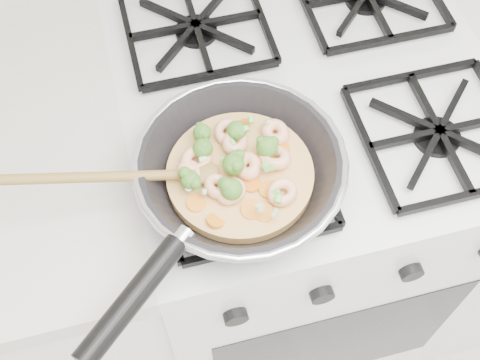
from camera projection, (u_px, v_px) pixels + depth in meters
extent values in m
cube|color=white|center=(290.00, 216.00, 1.37)|extent=(0.60, 0.60, 0.90)
cube|color=black|center=(335.00, 348.00, 1.22)|extent=(0.48, 0.00, 0.40)
cube|color=black|center=(310.00, 78.00, 0.98)|extent=(0.56, 0.56, 0.02)
torus|color=silver|center=(240.00, 162.00, 0.82)|extent=(0.29, 0.29, 0.01)
cylinder|color=black|center=(132.00, 299.00, 0.72)|extent=(0.15, 0.14, 0.03)
cylinder|color=tan|center=(240.00, 175.00, 0.85)|extent=(0.20, 0.20, 0.02)
ellipsoid|color=olive|center=(203.00, 173.00, 0.83)|extent=(0.05, 0.04, 0.01)
cylinder|color=olive|center=(92.00, 177.00, 0.79)|extent=(0.26, 0.04, 0.07)
torus|color=#F7BC92|center=(231.00, 191.00, 0.81)|extent=(0.06, 0.06, 0.02)
torus|color=#F7BC92|center=(248.00, 166.00, 0.83)|extent=(0.05, 0.04, 0.03)
torus|color=#F7BC92|center=(282.00, 192.00, 0.81)|extent=(0.06, 0.06, 0.02)
torus|color=#F7BC92|center=(275.00, 132.00, 0.86)|extent=(0.06, 0.06, 0.03)
torus|color=#F7BC92|center=(196.00, 160.00, 0.84)|extent=(0.06, 0.07, 0.03)
torus|color=#F7BC92|center=(217.00, 186.00, 0.82)|extent=(0.05, 0.05, 0.02)
torus|color=#F7BC92|center=(226.00, 131.00, 0.86)|extent=(0.05, 0.05, 0.02)
torus|color=#F7BC92|center=(274.00, 157.00, 0.84)|extent=(0.07, 0.07, 0.02)
torus|color=#F7BC92|center=(235.00, 142.00, 0.85)|extent=(0.06, 0.06, 0.02)
torus|color=#F7BC92|center=(190.00, 172.00, 0.83)|extent=(0.05, 0.04, 0.02)
ellipsoid|color=#4C822A|center=(231.00, 189.00, 0.80)|extent=(0.04, 0.04, 0.03)
ellipsoid|color=#4C822A|center=(267.00, 147.00, 0.84)|extent=(0.04, 0.04, 0.03)
ellipsoid|color=#4C822A|center=(202.00, 133.00, 0.85)|extent=(0.03, 0.03, 0.03)
ellipsoid|color=#4C822A|center=(236.00, 130.00, 0.85)|extent=(0.04, 0.04, 0.03)
ellipsoid|color=#4C822A|center=(234.00, 164.00, 0.82)|extent=(0.04, 0.04, 0.03)
ellipsoid|color=#4C822A|center=(203.00, 148.00, 0.84)|extent=(0.04, 0.04, 0.03)
ellipsoid|color=#4C822A|center=(190.00, 181.00, 0.81)|extent=(0.03, 0.03, 0.03)
cylinder|color=orange|center=(281.00, 148.00, 0.86)|extent=(0.03, 0.03, 0.01)
cylinder|color=orange|center=(196.00, 203.00, 0.81)|extent=(0.03, 0.03, 0.01)
cylinder|color=orange|center=(252.00, 184.00, 0.83)|extent=(0.04, 0.04, 0.01)
cylinder|color=orange|center=(272.00, 145.00, 0.86)|extent=(0.03, 0.03, 0.01)
cylinder|color=orange|center=(215.00, 221.00, 0.80)|extent=(0.03, 0.03, 0.01)
cylinder|color=orange|center=(269.00, 190.00, 0.82)|extent=(0.03, 0.03, 0.00)
cylinder|color=orange|center=(252.00, 209.00, 0.81)|extent=(0.04, 0.04, 0.01)
cylinder|color=orange|center=(242.00, 124.00, 0.88)|extent=(0.03, 0.03, 0.01)
cylinder|color=orange|center=(211.00, 177.00, 0.83)|extent=(0.04, 0.04, 0.01)
cylinder|color=orange|center=(232.00, 138.00, 0.87)|extent=(0.04, 0.04, 0.01)
cylinder|color=orange|center=(265.00, 213.00, 0.81)|extent=(0.03, 0.03, 0.00)
cylinder|color=orange|center=(277.00, 153.00, 0.85)|extent=(0.04, 0.04, 0.01)
cylinder|color=orange|center=(242.00, 157.00, 0.85)|extent=(0.03, 0.03, 0.01)
cylinder|color=#66C64F|center=(233.00, 143.00, 0.84)|extent=(0.01, 0.01, 0.01)
cylinder|color=#B5CA8E|center=(203.00, 159.00, 0.83)|extent=(0.01, 0.01, 0.01)
cylinder|color=#66C64F|center=(251.00, 120.00, 0.86)|extent=(0.01, 0.01, 0.01)
cylinder|color=#66C64F|center=(276.00, 192.00, 0.80)|extent=(0.01, 0.01, 0.01)
cylinder|color=#B5CA8E|center=(268.00, 122.00, 0.86)|extent=(0.01, 0.01, 0.01)
cylinder|color=#66C64F|center=(278.00, 199.00, 0.80)|extent=(0.01, 0.01, 0.01)
cylinder|color=#B5CA8E|center=(244.00, 131.00, 0.86)|extent=(0.01, 0.01, 0.01)
cylinder|color=#B5CA8E|center=(260.00, 208.00, 0.78)|extent=(0.01, 0.01, 0.01)
cylinder|color=#66C64F|center=(271.00, 141.00, 0.84)|extent=(0.01, 0.01, 0.01)
cylinder|color=#66C64F|center=(246.00, 129.00, 0.85)|extent=(0.01, 0.01, 0.01)
cylinder|color=#B5CA8E|center=(189.00, 188.00, 0.81)|extent=(0.01, 0.01, 0.01)
cylinder|color=#B5CA8E|center=(275.00, 213.00, 0.78)|extent=(0.01, 0.01, 0.01)
cylinder|color=#66C64F|center=(266.00, 167.00, 0.81)|extent=(0.01, 0.01, 0.01)
cylinder|color=#66C64F|center=(224.00, 161.00, 0.83)|extent=(0.01, 0.01, 0.01)
cylinder|color=#66C64F|center=(271.00, 167.00, 0.83)|extent=(0.01, 0.01, 0.01)
cylinder|color=#B5CA8E|center=(203.00, 192.00, 0.81)|extent=(0.01, 0.01, 0.01)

